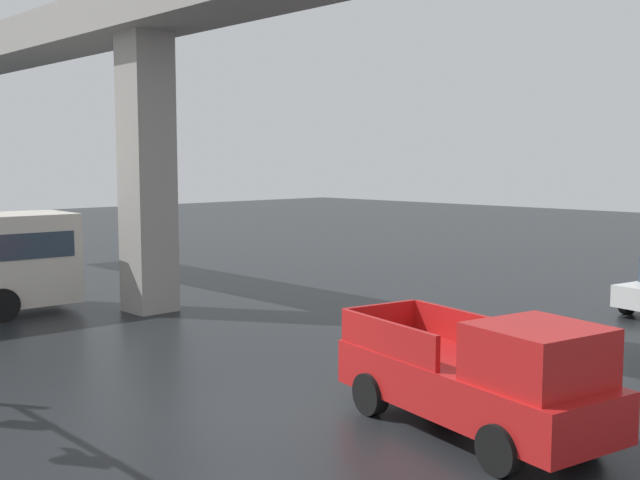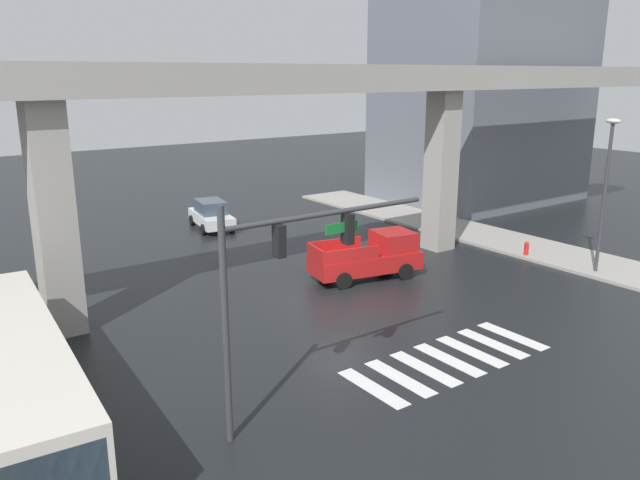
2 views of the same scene
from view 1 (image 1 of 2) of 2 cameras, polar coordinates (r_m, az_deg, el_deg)
ground_plane at (r=13.97m, az=-6.08°, el=-13.10°), size 120.00×120.00×0.00m
pickup_truck at (r=13.00m, az=12.10°, el=-10.08°), size 5.37×2.86×2.08m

